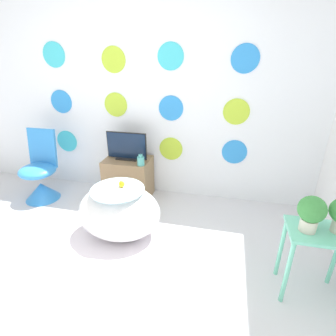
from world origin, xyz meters
The scene contains 11 objects.
ground_plane centered at (0.00, 0.00, 0.00)m, with size 12.00×12.00×0.00m, color silver.
wall_back_dotted centered at (0.00, 1.90, 1.30)m, with size 5.09×0.05×2.60m.
rug centered at (0.02, 0.75, 0.00)m, with size 1.33×0.70×0.01m.
bathtub centered at (0.03, 0.90, 0.27)m, with size 0.81×0.62×0.53m.
rubber_duck centered at (0.07, 0.92, 0.57)m, with size 0.06×0.06×0.07m.
chair centered at (-1.20, 1.36, 0.26)m, with size 0.43×0.43×0.86m.
tv_cabinet centered at (-0.16, 1.65, 0.26)m, with size 0.55×0.39×0.51m.
tv centered at (-0.16, 1.65, 0.66)m, with size 0.49×0.12×0.33m.
vase centered at (0.06, 1.51, 0.57)m, with size 0.08×0.08×0.13m.
side_table centered at (1.68, 0.57, 0.44)m, with size 0.44×0.32×0.57m.
potted_plant_left centered at (1.59, 0.56, 0.72)m, with size 0.18×0.18×0.26m.
Camera 1 is at (0.98, -1.10, 1.70)m, focal length 28.00 mm.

